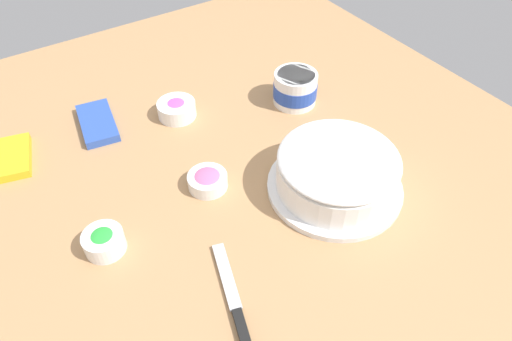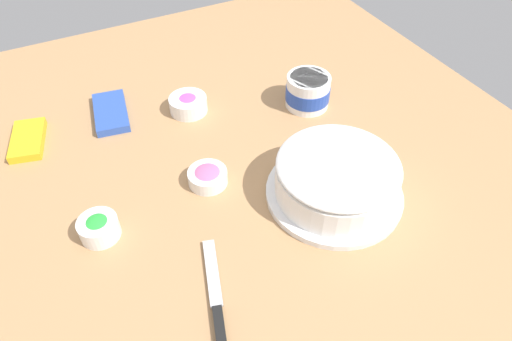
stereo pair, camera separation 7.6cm
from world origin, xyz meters
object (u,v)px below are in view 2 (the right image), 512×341
object	(u,v)px
sprinkle_bowl_rainbow	(188,104)
spreading_knife	(217,307)
sprinkle_bowl_green	(99,227)
sprinkle_bowl_pink	(208,176)
frosted_cake	(336,178)
frosting_tub	(308,91)
candy_box_lower	(111,112)
candy_box_upper	(28,140)

from	to	relation	value
sprinkle_bowl_rainbow	spreading_knife	bearing A→B (deg)	-16.13
sprinkle_bowl_rainbow	sprinkle_bowl_green	xyz separation A→B (m)	(0.29, -0.29, 0.00)
spreading_knife	sprinkle_bowl_pink	world-z (taller)	sprinkle_bowl_pink
frosted_cake	sprinkle_bowl_rainbow	distance (m)	0.44
frosted_cake	frosting_tub	size ratio (longest dim) A/B	2.55
sprinkle_bowl_pink	sprinkle_bowl_rainbow	world-z (taller)	sprinkle_bowl_rainbow
spreading_knife	sprinkle_bowl_rainbow	xyz separation A→B (m)	(-0.54, 0.16, 0.02)
spreading_knife	frosted_cake	bearing A→B (deg)	111.67
frosted_cake	sprinkle_bowl_green	size ratio (longest dim) A/B	3.70
sprinkle_bowl_pink	frosting_tub	bearing A→B (deg)	112.85
frosting_tub	candy_box_lower	world-z (taller)	frosting_tub
candy_box_lower	candy_box_upper	size ratio (longest dim) A/B	1.16
frosting_tub	sprinkle_bowl_green	size ratio (longest dim) A/B	1.45
spreading_knife	sprinkle_bowl_green	distance (m)	0.28
sprinkle_bowl_pink	frosted_cake	bearing A→B (deg)	55.01
frosted_cake	sprinkle_bowl_rainbow	size ratio (longest dim) A/B	3.01
frosted_cake	sprinkle_bowl_green	xyz separation A→B (m)	(-0.12, -0.46, -0.03)
sprinkle_bowl_green	candy_box_lower	xyz separation A→B (m)	(-0.36, 0.11, -0.01)
spreading_knife	sprinkle_bowl_pink	xyz separation A→B (m)	(-0.28, 0.10, 0.01)
sprinkle_bowl_pink	sprinkle_bowl_green	size ratio (longest dim) A/B	1.10
spreading_knife	sprinkle_bowl_green	xyz separation A→B (m)	(-0.25, -0.14, 0.02)
frosted_cake	spreading_knife	world-z (taller)	frosted_cake
frosting_tub	candy_box_upper	distance (m)	0.69
frosting_tub	spreading_knife	size ratio (longest dim) A/B	0.49
sprinkle_bowl_pink	spreading_knife	bearing A→B (deg)	-19.81
frosting_tub	sprinkle_bowl_rainbow	distance (m)	0.30
candy_box_lower	frosted_cake	bearing A→B (deg)	45.14
frosting_tub	candy_box_upper	bearing A→B (deg)	-104.29
candy_box_lower	candy_box_upper	bearing A→B (deg)	-76.74
sprinkle_bowl_pink	candy_box_upper	distance (m)	0.45
frosting_tub	sprinkle_bowl_pink	bearing A→B (deg)	-67.15
candy_box_upper	sprinkle_bowl_pink	bearing A→B (deg)	60.43
sprinkle_bowl_green	frosted_cake	bearing A→B (deg)	75.61
sprinkle_bowl_rainbow	sprinkle_bowl_green	bearing A→B (deg)	-45.25
sprinkle_bowl_green	candy_box_upper	bearing A→B (deg)	-165.76
sprinkle_bowl_pink	candy_box_lower	xyz separation A→B (m)	(-0.33, -0.13, -0.01)
sprinkle_bowl_rainbow	sprinkle_bowl_pink	bearing A→B (deg)	-11.89
candy_box_lower	frosting_tub	bearing A→B (deg)	77.49
candy_box_upper	sprinkle_bowl_rainbow	bearing A→B (deg)	95.63
spreading_knife	sprinkle_bowl_green	bearing A→B (deg)	-150.66
sprinkle_bowl_rainbow	candy_box_upper	size ratio (longest dim) A/B	0.69
frosting_tub	candy_box_lower	xyz separation A→B (m)	(-0.18, -0.46, -0.03)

